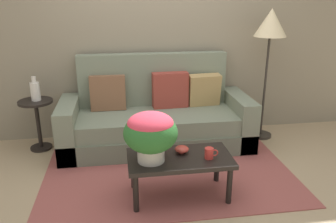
{
  "coord_description": "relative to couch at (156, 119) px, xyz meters",
  "views": [
    {
      "loc": [
        -0.48,
        -3.15,
        1.81
      ],
      "look_at": [
        0.01,
        0.14,
        0.65
      ],
      "focal_mm": 36.49,
      "sensor_mm": 36.0,
      "label": 1
    }
  ],
  "objects": [
    {
      "name": "side_table",
      "position": [
        -1.41,
        0.07,
        0.09
      ],
      "size": [
        0.4,
        0.4,
        0.61
      ],
      "color": "black",
      "rests_on": "ground"
    },
    {
      "name": "coffee_mug",
      "position": [
        0.33,
        -1.26,
        0.12
      ],
      "size": [
        0.12,
        0.08,
        0.1
      ],
      "color": "red",
      "rests_on": "coffee_table"
    },
    {
      "name": "couch",
      "position": [
        0.0,
        0.0,
        0.0
      ],
      "size": [
        2.27,
        0.86,
        1.1
      ],
      "color": "#626B59",
      "rests_on": "ground"
    },
    {
      "name": "snack_bowl",
      "position": [
        0.11,
        -1.11,
        0.11
      ],
      "size": [
        0.13,
        0.13,
        0.07
      ],
      "color": "#B2382D",
      "rests_on": "coffee_table"
    },
    {
      "name": "wall_back",
      "position": [
        0.04,
        0.46,
        1.02
      ],
      "size": [
        6.4,
        0.12,
        2.71
      ],
      "primitive_type": "cube",
      "color": "gray",
      "rests_on": "ground"
    },
    {
      "name": "area_rug",
      "position": [
        0.04,
        -0.65,
        -0.33
      ],
      "size": [
        2.57,
        1.87,
        0.01
      ],
      "primitive_type": "cube",
      "color": "#994C47",
      "rests_on": "ground"
    },
    {
      "name": "ground_plane",
      "position": [
        0.04,
        -0.77,
        -0.33
      ],
      "size": [
        14.0,
        14.0,
        0.0
      ],
      "primitive_type": "plane",
      "color": "tan"
    },
    {
      "name": "potted_plant",
      "position": [
        -0.19,
        -1.23,
        0.35
      ],
      "size": [
        0.47,
        0.47,
        0.44
      ],
      "color": "#B7B2A8",
      "rests_on": "coffee_table"
    },
    {
      "name": "coffee_table",
      "position": [
        0.07,
        -1.19,
        0.02
      ],
      "size": [
        0.94,
        0.5,
        0.41
      ],
      "color": "black",
      "rests_on": "ground"
    },
    {
      "name": "floor_lamp",
      "position": [
        1.39,
        0.04,
        1.05
      ],
      "size": [
        0.39,
        0.39,
        1.63
      ],
      "color": "#2D2823",
      "rests_on": "ground"
    },
    {
      "name": "table_vase",
      "position": [
        -1.4,
        0.08,
        0.4
      ],
      "size": [
        0.11,
        0.11,
        0.29
      ],
      "color": "silver",
      "rests_on": "side_table"
    }
  ]
}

